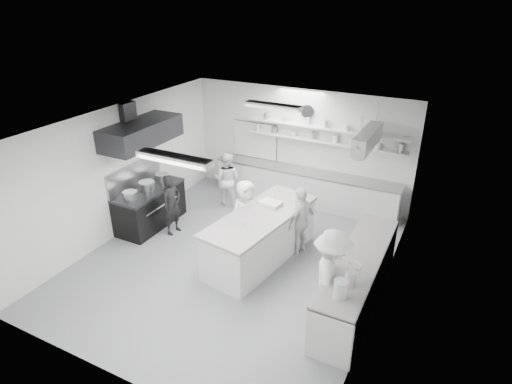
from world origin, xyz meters
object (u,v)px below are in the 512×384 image
at_px(stove, 150,208).
at_px(cook_back, 227,179).
at_px(back_counter, 304,187).
at_px(prep_island, 261,238).
at_px(cook_stove, 172,205).
at_px(right_counter, 357,281).

bearing_deg(stove, cook_back, 58.71).
height_order(back_counter, prep_island, prep_island).
distance_m(back_counter, prep_island, 2.91).
distance_m(prep_island, cook_stove, 2.34).
bearing_deg(cook_stove, cook_back, -4.22).
bearing_deg(back_counter, right_counter, -55.35).
bearing_deg(back_counter, prep_island, -87.12).
distance_m(stove, prep_island, 3.05).
height_order(cook_stove, cook_back, cook_stove).
bearing_deg(cook_stove, back_counter, -30.00).
height_order(right_counter, cook_back, cook_back).
bearing_deg(prep_island, back_counter, 101.64).
xyz_separation_m(right_counter, prep_island, (-2.20, 0.49, 0.04)).
distance_m(stove, right_counter, 5.28).
bearing_deg(stove, right_counter, -6.52).
bearing_deg(cook_back, cook_stove, 67.05).
relative_size(stove, right_counter, 0.55).
relative_size(stove, prep_island, 0.65).
distance_m(back_counter, cook_stove, 3.60).
bearing_deg(back_counter, stove, -136.01).
bearing_deg(cook_stove, right_counter, -89.50).
bearing_deg(cook_stove, stove, 92.82).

